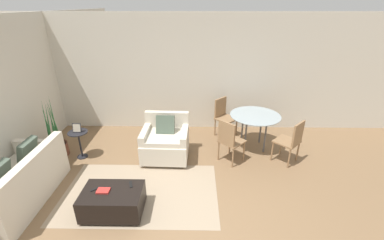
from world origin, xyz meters
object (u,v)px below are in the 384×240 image
Objects in this scene: couch at (17,186)px; ottoman at (113,201)px; picture_frame at (77,128)px; tv_remote_primary at (131,184)px; tv_remote_secondary at (96,189)px; potted_plant at (56,144)px; dining_table at (255,119)px; dining_chair_far_left at (223,114)px; side_table at (79,140)px; armchair at (166,141)px; dining_chair_near_right at (292,139)px; dining_chair_near_left at (229,139)px; book_stack at (103,191)px.

ottoman is (1.57, -0.23, -0.08)m from couch.
tv_remote_primary is at bearing -45.16° from picture_frame.
potted_plant reaches higher than tv_remote_secondary.
tv_remote_primary is 2.91m from dining_table.
dining_table reaches higher than tv_remote_secondary.
dining_chair_far_left is (1.88, 2.60, 0.30)m from ottoman.
picture_frame is at bearing -160.26° from dining_chair_far_left.
tv_remote_primary is at bearing -140.30° from dining_table.
side_table reaches higher than ottoman.
couch is 4.19m from dining_chair_far_left.
potted_plant is at bearing 142.81° from tv_remote_primary.
tv_remote_secondary is at bearing -59.57° from side_table.
armchair is 1.69m from ottoman.
dining_chair_near_right reaches higher than dining_table.
potted_plant reaches higher than dining_chair_far_left.
dining_chair_near_left is 1.20m from dining_chair_near_right.
couch is 1.84× the size of armchair.
dining_chair_near_right is (4.64, 1.18, 0.22)m from couch.
dining_chair_far_left is (2.12, 2.55, 0.12)m from tv_remote_secondary.
couch is 1.90× the size of dining_chair_near_left.
potted_plant is 1.45× the size of dining_chair_far_left.
couch is at bearing 177.87° from tv_remote_primary.
tv_remote_secondary is at bearing -59.57° from picture_frame.
dining_chair_near_left is 1.00× the size of dining_chair_far_left.
dining_chair_near_left is at bearing -2.32° from picture_frame.
dining_chair_near_right is at bearing 0.00° from dining_chair_near_left.
picture_frame is (-1.12, 1.53, 0.45)m from ottoman.
side_table is 4.19m from dining_chair_near_right.
side_table is at bearing -160.26° from dining_chair_far_left.
ottoman is 5.62× the size of tv_remote_primary.
couch is 1.59m from ottoman.
dining_table is at bearing 35.69° from tv_remote_secondary.
side_table is 3.18m from dining_chair_far_left.
dining_chair_far_left is at bearing 54.21° from ottoman.
ottoman is at bearing -140.97° from dining_table.
dining_table is at bearing 7.56° from picture_frame.
armchair is 1.45m from tv_remote_primary.
potted_plant is 7.25× the size of picture_frame.
tv_remote_primary is 2.39m from potted_plant.
tv_remote_primary is at bearing -45.16° from side_table.
armchair is at bearing 176.43° from dining_chair_near_right.
dining_chair_near_right reaches higher than ottoman.
tv_remote_secondary is (-0.13, 0.05, -0.01)m from book_stack.
couch is 3.65m from dining_chair_near_left.
picture_frame is at bearing 126.09° from ottoman.
tv_remote_primary is at bearing -123.65° from dining_chair_far_left.
potted_plant is at bearing 135.90° from ottoman.
book_stack is at bearing -144.78° from dining_chair_near_left.
tv_remote_primary is 0.27× the size of side_table.
dining_chair_far_left is (-0.60, 0.60, -0.15)m from dining_table.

